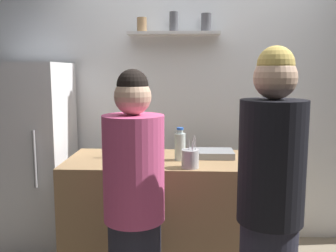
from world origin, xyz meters
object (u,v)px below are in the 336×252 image
at_px(refrigerator, 30,159).
at_px(wine_bottle_dark_glass, 131,143).
at_px(person_blonde, 270,213).
at_px(utensil_holder, 190,159).
at_px(water_bottle_plastic, 180,146).
at_px(baking_pan, 211,154).
at_px(wine_bottle_green_glass, 151,149).
at_px(person_pink_top, 134,214).

bearing_deg(refrigerator, wine_bottle_dark_glass, -18.57).
bearing_deg(person_blonde, wine_bottle_dark_glass, -11.30).
bearing_deg(utensil_holder, water_bottle_plastic, 108.14).
bearing_deg(water_bottle_plastic, refrigerator, 163.50).
relative_size(baking_pan, wine_bottle_dark_glass, 1.14).
relative_size(refrigerator, utensil_holder, 7.48).
xyz_separation_m(wine_bottle_dark_glass, person_blonde, (0.85, -0.91, -0.19)).
bearing_deg(wine_bottle_dark_glass, water_bottle_plastic, -11.14).
xyz_separation_m(baking_pan, person_blonde, (0.24, -0.96, -0.10)).
height_order(baking_pan, wine_bottle_green_glass, wine_bottle_green_glass).
bearing_deg(person_blonde, water_bottle_plastic, -24.59).
bearing_deg(wine_bottle_green_glass, water_bottle_plastic, 46.58).
height_order(wine_bottle_dark_glass, water_bottle_plastic, wine_bottle_dark_glass).
xyz_separation_m(wine_bottle_green_glass, person_pink_top, (-0.05, -0.51, -0.27)).
bearing_deg(refrigerator, person_pink_top, -46.36).
height_order(baking_pan, utensil_holder, utensil_holder).
xyz_separation_m(refrigerator, wine_bottle_green_glass, (1.10, -0.59, 0.22)).
bearing_deg(baking_pan, wine_bottle_green_glass, -142.93).
xyz_separation_m(utensil_holder, person_blonde, (0.41, -0.62, -0.14)).
relative_size(refrigerator, water_bottle_plastic, 6.71).
bearing_deg(utensil_holder, person_blonde, -56.58).
distance_m(wine_bottle_green_glass, person_pink_top, 0.58).
distance_m(refrigerator, baking_pan, 1.56).
distance_m(utensil_holder, wine_bottle_green_glass, 0.28).
relative_size(wine_bottle_dark_glass, wine_bottle_green_glass, 0.93).
distance_m(utensil_holder, wine_bottle_dark_glass, 0.54).
xyz_separation_m(wine_bottle_green_glass, person_blonde, (0.68, -0.63, -0.20)).
distance_m(refrigerator, wine_bottle_green_glass, 1.27).
distance_m(refrigerator, person_blonde, 2.16).
height_order(wine_bottle_dark_glass, wine_bottle_green_glass, wine_bottle_green_glass).
height_order(wine_bottle_green_glass, water_bottle_plastic, wine_bottle_green_glass).
bearing_deg(person_blonde, refrigerator, 1.14).
bearing_deg(person_pink_top, baking_pan, -38.56).
bearing_deg(wine_bottle_green_glass, person_blonde, -43.02).
relative_size(wine_bottle_dark_glass, water_bottle_plastic, 1.22).
height_order(utensil_holder, wine_bottle_green_glass, wine_bottle_green_glass).
xyz_separation_m(wine_bottle_dark_glass, water_bottle_plastic, (0.37, -0.07, -0.00)).
relative_size(water_bottle_plastic, person_blonde, 0.14).
distance_m(refrigerator, water_bottle_plastic, 1.37).
bearing_deg(wine_bottle_green_glass, wine_bottle_dark_glass, 122.02).
bearing_deg(water_bottle_plastic, wine_bottle_green_glass, -133.42).
relative_size(baking_pan, water_bottle_plastic, 1.39).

